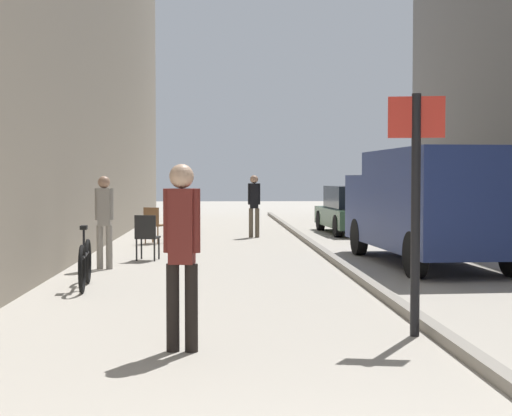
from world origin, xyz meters
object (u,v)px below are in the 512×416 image
Objects in this scene: pedestrian_far_crossing at (104,215)px; delivery_van at (427,203)px; pedestrian_main_foreground at (182,244)px; bicycle_leaning at (85,264)px; street_sign_post at (416,193)px; cafe_chair_near_window at (147,234)px; cafe_chair_by_doorway at (153,223)px; pedestrian_mid_block at (254,202)px; parked_car at (355,210)px.

pedestrian_far_crossing is 6.22m from delivery_van.
pedestrian_main_foreground is 1.04× the size of bicycle_leaning.
street_sign_post reaches higher than bicycle_leaning.
street_sign_post reaches higher than pedestrian_far_crossing.
street_sign_post reaches higher than delivery_van.
pedestrian_far_crossing is at bearing 112.41° from pedestrian_main_foreground.
cafe_chair_near_window and cafe_chair_by_doorway have the same top height.
cafe_chair_near_window is at bearing 166.37° from delivery_van.
pedestrian_mid_block is at bearing 60.80° from cafe_chair_by_doorway.
delivery_van reaches higher than cafe_chair_by_doorway.
parked_car is at bearing 85.97° from delivery_van.
pedestrian_far_crossing is 2.53m from bicycle_leaning.
street_sign_post is 2.77× the size of cafe_chair_near_window.
delivery_van is at bearing -67.21° from pedestrian_mid_block.
pedestrian_mid_block is at bearing 67.58° from pedestrian_far_crossing.
street_sign_post is 2.77× the size of cafe_chair_by_doorway.
pedestrian_main_foreground is at bearing 23.83° from street_sign_post.
delivery_van is 7.69m from cafe_chair_by_doorway.
pedestrian_far_crossing is (-1.77, 6.83, -0.06)m from pedestrian_main_foreground.
pedestrian_mid_block is at bearing 67.55° from bicycle_leaning.
cafe_chair_by_doorway is (-5.86, -3.33, -0.17)m from parked_car.
pedestrian_far_crossing is at bearing -68.72° from cafe_chair_by_doorway.
delivery_van is at bearing 66.39° from pedestrian_main_foreground.
pedestrian_mid_block reaches higher than parked_car.
pedestrian_main_foreground reaches higher than parked_car.
pedestrian_far_crossing is 0.67× the size of street_sign_post.
bicycle_leaning is (0.07, -2.45, -0.62)m from pedestrian_far_crossing.
pedestrian_far_crossing is 0.31× the size of delivery_van.
pedestrian_main_foreground is 0.32× the size of delivery_van.
cafe_chair_near_window is (-5.56, 1.01, -0.66)m from delivery_van.
delivery_van reaches higher than pedestrian_mid_block.
pedestrian_mid_block is 7.58m from delivery_van.
delivery_van is at bearing -0.69° from cafe_chair_near_window.
pedestrian_main_foreground is 1.04× the size of pedestrian_mid_block.
pedestrian_mid_block is (1.37, 14.17, -0.04)m from pedestrian_main_foreground.
delivery_van is at bearing 4.54° from pedestrian_far_crossing.
pedestrian_mid_block is 13.61m from street_sign_post.
pedestrian_main_foreground is 8.34m from cafe_chair_near_window.
delivery_van is (4.44, 7.24, 0.15)m from pedestrian_main_foreground.
pedestrian_main_foreground is at bearing -108.53° from parked_car.
bicycle_leaning is 3.92m from cafe_chair_near_window.
bicycle_leaning is at bearing -121.34° from parked_car.
pedestrian_far_crossing reaches higher than cafe_chair_by_doorway.
bicycle_leaning reaches higher than cafe_chair_near_window.
street_sign_post is (1.10, -13.55, 0.52)m from pedestrian_mid_block.
cafe_chair_near_window is (-2.49, -5.92, -0.48)m from pedestrian_mid_block.
parked_car reaches higher than cafe_chair_by_doorway.
cafe_chair_by_doorway is at bearing -62.13° from street_sign_post.
parked_car is at bearing 62.11° from cafe_chair_near_window.
street_sign_post reaches higher than pedestrian_mid_block.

